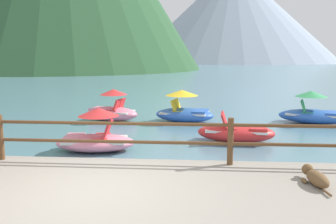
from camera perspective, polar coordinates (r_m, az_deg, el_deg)
The scene contains 9 objects.
ground_plane at distance 45.58m, azimuth 2.28°, elevation 5.83°, with size 200.00×200.00×0.00m, color slate.
dock_railing at distance 7.40m, azimuth -8.80°, elevation -3.51°, with size 23.92×0.12×0.95m.
dog_resting at distance 6.68m, azimuth 22.39°, elevation -9.57°, with size 0.41×1.08×0.26m.
pedal_boat_1 at distance 14.69m, azimuth 22.08°, elevation -0.13°, with size 2.80×1.96×1.23m.
pedal_boat_2 at distance 9.90m, azimuth -11.42°, elevation -3.92°, with size 2.22×1.34×1.18m.
pedal_boat_3 at distance 10.94m, azimuth 10.79°, elevation -3.17°, with size 2.39×1.40×0.87m.
pedal_boat_4 at distance 14.28m, azimuth -8.94°, elevation 0.27°, with size 2.32×1.55×1.26m.
pedal_boat_5 at distance 13.92m, azimuth 2.61°, elevation 0.15°, with size 2.49×1.75×1.24m.
distant_peak at distance 127.59m, azimuth 10.23°, elevation 15.00°, with size 69.54×69.54×32.09m, color #93A3B7.
Camera 1 is at (1.67, -5.48, 2.58)m, focal length 38.37 mm.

